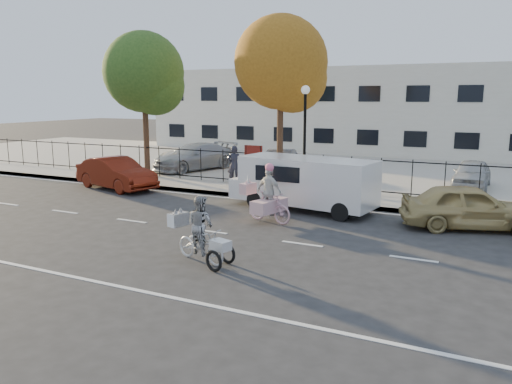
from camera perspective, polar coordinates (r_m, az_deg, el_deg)
The scene contains 21 objects.
ground at distance 15.28m, azimuth -5.32°, elevation -4.52°, with size 120.00×120.00×0.00m, color #333334.
road_markings at distance 15.28m, azimuth -5.32°, elevation -4.50°, with size 60.00×9.52×0.01m, color silver, non-canonical shape.
curb at distance 19.63m, azimuth 2.30°, elevation -0.79°, with size 60.00×0.10×0.15m, color #A8A399.
sidewalk at distance 20.58m, azimuth 3.47°, elevation -0.25°, with size 60.00×2.20×0.15m, color #A8A399.
parking_lot at distance 28.90m, azimuth 10.23°, elevation 2.83°, with size 60.00×15.60×0.15m, color #A8A399.
iron_fence at distance 21.45m, azimuth 4.62°, elevation 2.42°, with size 58.00×0.06×1.50m, color black, non-canonical shape.
building at distance 38.37m, azimuth 14.49°, elevation 9.00°, with size 34.00×10.00×6.00m, color silver.
lamppost at distance 20.68m, azimuth 5.61°, elevation 8.25°, with size 0.36×0.36×4.33m.
street_sign at distance 21.75m, azimuth -0.30°, elevation 3.95°, with size 0.85×0.06×1.80m.
zebra_trike at distance 12.44m, azimuth -6.33°, elevation -5.04°, with size 1.96×1.15×1.68m.
unicorn_bike at distance 16.17m, azimuth 1.43°, elevation -0.98°, with size 1.98×1.42×1.95m.
white_van at distance 17.96m, azimuth 5.58°, elevation 1.21°, with size 5.54×2.51×1.89m.
red_sedan at distance 22.86m, azimuth -15.70°, elevation 2.07°, with size 1.48×4.25×1.40m, color #5B170A.
gold_sedan at distance 16.73m, azimuth 23.21°, elevation -1.56°, with size 1.64×4.08×1.39m, color tan.
pedestrian at distance 22.23m, azimuth -2.51°, elevation 3.09°, with size 0.64×0.42×1.76m, color black.
lot_car_a at distance 27.03m, azimuth -7.03°, elevation 4.03°, with size 1.97×4.84×1.40m, color #A0A4A8.
lot_car_b at distance 28.75m, azimuth -7.12°, elevation 4.25°, with size 2.02×4.39×1.22m, color silver.
lot_car_c at distance 25.30m, azimuth 2.69°, elevation 3.43°, with size 1.30×3.74×1.23m, color #505358.
lot_car_d at distance 23.49m, azimuth 23.44°, elevation 1.93°, with size 1.42×3.54×1.21m, color #ABAEB3.
tree_west at distance 25.29m, azimuth -12.37°, elevation 12.81°, with size 3.90×3.90×7.14m.
tree_mid at distance 22.62m, azimuth 3.22°, elevation 14.06°, with size 4.13×4.13×7.57m.
Camera 1 is at (7.66, -12.58, 4.05)m, focal length 35.00 mm.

